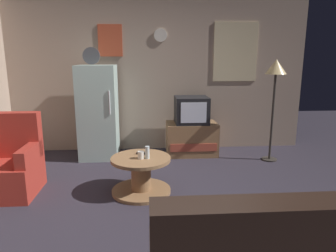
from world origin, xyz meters
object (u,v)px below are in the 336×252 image
crt_tv (191,110)px  armchair (9,166)px  wine_glass (147,152)px  coffee_table (141,175)px  standing_lamp (276,75)px  mug_ceramic_white (141,155)px  remote_control (143,153)px  tv_stand (191,139)px  fridge (98,112)px

crt_tv → armchair: size_ratio=0.56×
wine_glass → armchair: armchair is taller
coffee_table → armchair: bearing=175.8°
standing_lamp → wine_glass: size_ratio=10.60×
coffee_table → mug_ceramic_white: 0.27m
wine_glass → remote_control: bearing=109.0°
remote_control → armchair: armchair is taller
standing_lamp → mug_ceramic_white: bearing=-151.2°
remote_control → tv_stand: bearing=73.1°
tv_stand → coffee_table: tv_stand is taller
crt_tv → remote_control: size_ratio=3.60×
tv_stand → coffee_table: (-0.83, -1.47, -0.05)m
coffee_table → armchair: (-1.60, 0.12, 0.11)m
tv_stand → crt_tv: 0.49m
tv_stand → remote_control: tv_stand is taller
fridge → crt_tv: (1.52, 0.03, 0.01)m
tv_stand → remote_control: (-0.81, -1.35, 0.19)m
crt_tv → coffee_table: crt_tv is taller
fridge → crt_tv: 1.52m
standing_lamp → mug_ceramic_white: standing_lamp is taller
tv_stand → remote_control: 1.58m
fridge → tv_stand: fridge is taller
fridge → standing_lamp: (2.75, -0.36, 0.60)m
crt_tv → tv_stand: bearing=5.6°
fridge → wine_glass: (0.78, -1.49, -0.23)m
remote_control → armchair: size_ratio=0.16×
standing_lamp → mug_ceramic_white: (-2.04, -1.12, -0.86)m
tv_stand → mug_ceramic_white: size_ratio=9.33×
tv_stand → coffee_table: 1.69m
standing_lamp → coffee_table: standing_lamp is taller
standing_lamp → armchair: bearing=-165.2°
standing_lamp → remote_control: 2.41m
crt_tv → wine_glass: (-0.74, -1.52, -0.24)m
armchair → mug_ceramic_white: bearing=-5.8°
coffee_table → remote_control: bearing=79.8°
fridge → coffee_table: size_ratio=2.46×
fridge → wine_glass: size_ratio=11.80×
tv_stand → mug_ceramic_white: (-0.83, -1.52, 0.22)m
mug_ceramic_white → armchair: (-1.60, 0.16, -0.16)m
crt_tv → armchair: bearing=-150.8°
tv_stand → armchair: (-2.43, -1.35, 0.07)m
coffee_table → mug_ceramic_white: bearing=-86.5°
tv_stand → wine_glass: wine_glass is taller
fridge → armchair: size_ratio=1.84×
crt_tv → coffee_table: (-0.82, -1.47, -0.54)m
coffee_table → remote_control: remote_control is taller
fridge → armchair: (-0.90, -1.32, -0.42)m
standing_lamp → fridge: bearing=172.5°
standing_lamp → armchair: 3.90m
armchair → tv_stand: bearing=29.1°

